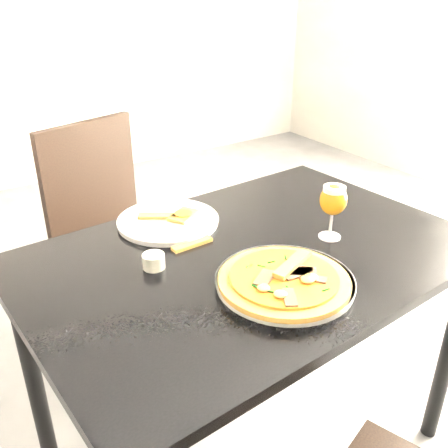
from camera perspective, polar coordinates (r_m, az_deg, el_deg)
dining_table at (r=1.39m, az=3.00°, el=-6.35°), size 1.25×0.87×0.75m
chair_far at (r=2.00m, az=-12.37°, el=-1.00°), size 0.53×0.53×0.93m
plate_main at (r=1.21m, az=6.95°, el=-6.54°), size 0.40×0.40×0.02m
pizza at (r=1.18m, az=6.89°, el=-6.25°), size 0.31×0.31×0.03m
plate_second at (r=1.50m, az=-6.40°, el=0.35°), size 0.36×0.36×0.02m
crust_scraps at (r=1.50m, az=-5.64°, el=0.98°), size 0.18×0.13×0.01m
loose_crust at (r=1.37m, az=-3.67°, el=-2.30°), size 0.12×0.03×0.01m
sauce_cup at (r=1.28m, az=-8.05°, el=-4.15°), size 0.06×0.06×0.04m
beer_glass at (r=1.40m, az=12.39°, el=2.66°), size 0.08×0.08×0.16m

